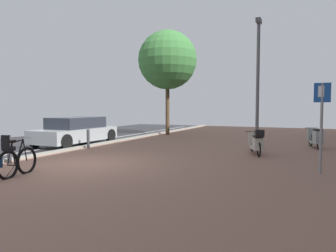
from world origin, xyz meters
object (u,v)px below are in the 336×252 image
scooter_mid (257,143)px  bollard_near (9,149)px  scooter_near (316,138)px  bicycle_foreground (15,161)px  parking_sign (322,117)px  lamp_post (258,76)px  bollard_far (88,139)px  parked_car_near (76,131)px  street_tree (168,60)px

scooter_mid → bollard_near: 8.23m
scooter_near → scooter_mid: scooter_mid is taller
bicycle_foreground → parking_sign: size_ratio=0.59×
lamp_post → bollard_far: size_ratio=6.96×
parked_car_near → lamp_post: 8.49m
bicycle_foreground → bollard_far: (-1.70, 5.01, 0.00)m
bicycle_foreground → bollard_far: bearing=108.7°
bicycle_foreground → scooter_mid: size_ratio=0.78×
lamp_post → street_tree: street_tree is taller
bicycle_foreground → scooter_near: bicycle_foreground is taller
scooter_mid → bollard_near: scooter_mid is taller
parked_car_near → bollard_near: size_ratio=4.86×
scooter_mid → lamp_post: 3.56m
street_tree → scooter_near: bearing=-22.1°
bicycle_foreground → lamp_post: (4.61, 8.45, 2.65)m
street_tree → bollard_near: size_ratio=7.41×
street_tree → bollard_near: bearing=-91.8°
bollard_far → parking_sign: bearing=-9.8°
scooter_near → bollard_far: (-8.64, -3.88, -0.03)m
parked_car_near → bollard_far: bearing=-32.9°
parking_sign → bollard_far: size_ratio=2.99×
parked_car_near → bollard_far: 1.71m
bicycle_foreground → lamp_post: bearing=61.4°
bicycle_foreground → street_tree: size_ratio=0.22×
scooter_near → bollard_far: scooter_near is taller
parking_sign → bollard_near: size_ratio=2.72×
scooter_near → lamp_post: size_ratio=0.32×
bicycle_foreground → parked_car_near: (-3.12, 5.92, 0.22)m
bicycle_foreground → bollard_far: 5.29m
lamp_post → bicycle_foreground: bearing=-118.6°
lamp_post → bollard_far: bearing=-151.3°
parking_sign → bollard_far: parking_sign is taller
bicycle_foreground → scooter_mid: bearing=50.7°
parking_sign → lamp_post: (-2.34, 4.95, 1.59)m
lamp_post → bollard_near: (-6.31, -7.23, -2.61)m
parking_sign → parked_car_near: bearing=166.5°
scooter_near → lamp_post: 3.53m
scooter_near → parked_car_near: (-10.07, -2.96, 0.18)m
bollard_far → scooter_near: bearing=24.2°
bollard_near → bollard_far: 3.78m
scooter_mid → parked_car_near: parked_car_near is taller
parked_car_near → bollard_near: (1.42, -4.70, -0.18)m
street_tree → bollard_far: 8.37m
lamp_post → street_tree: (-5.95, 3.79, 1.53)m
bicycle_foreground → parked_car_near: bearing=117.8°
scooter_mid → street_tree: (-6.30, 6.18, 4.13)m
scooter_near → bicycle_foreground: bearing=-128.0°
scooter_mid → bollard_far: (-6.66, -1.06, -0.04)m
scooter_near → scooter_mid: (-1.99, -2.83, 0.01)m
scooter_mid → lamp_post: (-0.35, 2.39, 2.61)m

